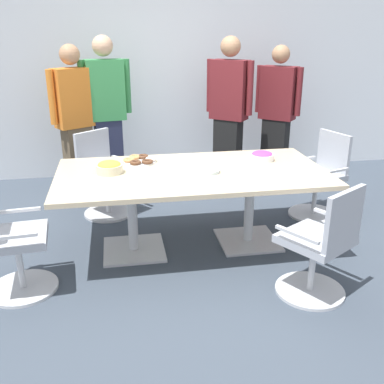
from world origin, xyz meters
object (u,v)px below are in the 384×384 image
Objects in this scene: donut_platter at (140,160)px; plate_stack at (207,171)px; office_chair_0 at (321,248)px; snack_bowl_chips_yellow at (109,167)px; person_standing_3 at (277,113)px; person_standing_1 at (107,112)px; office_chair_3 at (9,244)px; office_chair_1 at (320,180)px; snack_bowl_candy_mix at (262,156)px; person_standing_0 at (76,120)px; office_chair_2 at (103,178)px; conference_table at (192,184)px; person_standing_2 at (229,111)px.

donut_platter is 0.70m from plate_stack.
office_chair_0 is 1.90m from snack_bowl_chips_yellow.
snack_bowl_chips_yellow is at bearing 78.63° from person_standing_3.
office_chair_3 is at bearing 61.59° from person_standing_1.
snack_bowl_candy_mix is (-0.78, -0.29, 0.39)m from office_chair_1.
snack_bowl_candy_mix is (1.84, -1.39, -0.14)m from person_standing_0.
person_standing_3 reaches higher than plate_stack.
snack_bowl_candy_mix is (1.54, -0.75, 0.39)m from office_chair_2.
person_standing_0 is 1.59m from snack_bowl_chips_yellow.
conference_table is at bearing 92.20° from person_standing_0.
conference_table is 0.19m from plate_stack.
office_chair_2 is 0.89m from person_standing_0.
person_standing_0 reaches higher than donut_platter.
office_chair_1 is at bearing 4.61° from donut_platter.
person_standing_3 reaches higher than snack_bowl_candy_mix.
conference_table is 1.29× the size of person_standing_2.
office_chair_3 is 0.49× the size of person_standing_2.
snack_bowl_candy_mix is at bearing 110.47° from person_standing_0.
person_standing_2 reaches higher than plate_stack.
office_chair_0 is 2.36m from office_chair_3.
person_standing_3 is 7.61× the size of plate_stack.
person_standing_0 reaches higher than office_chair_1.
conference_table is 1.28m from office_chair_2.
person_standing_2 reaches higher than office_chair_1.
person_standing_2 reaches higher than office_chair_0.
plate_stack is (0.94, -1.02, 0.36)m from office_chair_2.
conference_table is 0.59m from donut_platter.
snack_bowl_chips_yellow is 1.02× the size of snack_bowl_candy_mix.
office_chair_3 is 3.71m from person_standing_3.
donut_platter is (0.29, 0.28, -0.03)m from snack_bowl_chips_yellow.
snack_bowl_chips_yellow is 1.46m from snack_bowl_candy_mix.
person_standing_1 is 8.13× the size of snack_bowl_chips_yellow.
office_chair_3 is at bearing -161.51° from conference_table.
office_chair_0 is 1.26m from snack_bowl_candy_mix.
office_chair_2 is 1.76m from snack_bowl_candy_mix.
person_standing_1 is (-2.25, 1.23, 0.58)m from office_chair_1.
person_standing_2 is 1.36m from snack_bowl_candy_mix.
snack_bowl_chips_yellow is 0.41m from donut_platter.
plate_stack is (-0.60, -0.27, -0.03)m from snack_bowl_candy_mix.
office_chair_3 is 2.22m from person_standing_0.
office_chair_2 is at bearing 121.86° from donut_platter.
donut_platter is at bearing 140.79° from conference_table.
snack_bowl_chips_yellow is 0.86m from plate_stack.
office_chair_3 is 0.52× the size of person_standing_3.
conference_table is at bearing -5.88° from snack_bowl_chips_yellow.
person_standing_1 is 1.49m from person_standing_2.
snack_bowl_candy_mix is at bearing 5.73° from snack_bowl_chips_yellow.
person_standing_0 reaches higher than plate_stack.
conference_table is 2.64× the size of office_chair_0.
person_standing_1 is at bearing 113.06° from conference_table.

